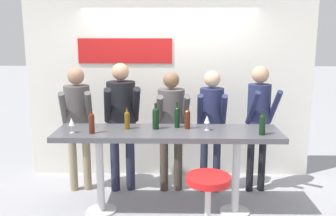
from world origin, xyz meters
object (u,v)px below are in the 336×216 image
person_center_left (171,119)px  wine_bottle_2 (187,118)px  tasting_table (168,142)px  bar_stool (208,199)px  wine_bottle_4 (156,117)px  person_far_left (78,116)px  person_center_right (259,114)px  wine_bottle_3 (127,119)px  wine_glass_1 (72,122)px  person_left (122,113)px  wine_bottle_0 (177,116)px  wine_bottle_5 (92,122)px  wine_bottle_1 (262,124)px  wine_glass_0 (207,120)px  person_center (211,117)px

person_center_left → wine_bottle_2: size_ratio=5.90×
tasting_table → bar_stool: tasting_table is taller
wine_bottle_4 → person_far_left: bearing=152.5°
bar_stool → person_center_right: person_center_right is taller
wine_bottle_3 → wine_glass_1: bearing=-163.0°
person_left → person_center_right: 1.83m
wine_bottle_0 → wine_bottle_5: bearing=-163.7°
bar_stool → wine_bottle_1: size_ratio=2.68×
bar_stool → wine_bottle_2: wine_bottle_2 is taller
person_left → wine_glass_1: bearing=-132.3°
wine_bottle_0 → wine_bottle_1: wine_bottle_0 is taller
person_far_left → wine_bottle_5: person_far_left is taller
person_left → wine_bottle_2: 1.03m
tasting_table → wine_glass_0: bearing=3.5°
person_far_left → person_center_left: 1.26m
wine_bottle_5 → wine_bottle_1: bearing=-0.8°
tasting_table → wine_bottle_5: 0.91m
tasting_table → wine_bottle_2: bearing=23.2°
person_left → wine_bottle_3: (0.15, -0.58, 0.06)m
tasting_table → bar_stool: (0.42, -0.72, -0.38)m
person_center_left → wine_glass_1: person_center_left is taller
wine_bottle_4 → wine_glass_0: wine_bottle_4 is taller
person_center_left → wine_bottle_2: person_center_left is taller
person_far_left → wine_bottle_4: person_far_left is taller
wine_bottle_1 → wine_glass_1: (-2.15, 0.04, -0.00)m
wine_glass_1 → wine_bottle_2: bearing=9.4°
tasting_table → wine_bottle_3: size_ratio=10.11×
wine_bottle_3 → wine_bottle_5: 0.43m
wine_bottle_3 → wine_bottle_4: size_ratio=0.84×
wine_bottle_2 → bar_stool: bearing=-77.3°
bar_stool → person_center: 1.45m
wine_bottle_2 → wine_glass_0: size_ratio=1.58×
person_left → wine_bottle_3: 0.60m
person_center_left → wine_glass_1: bearing=-152.0°
wine_bottle_1 → wine_glass_1: size_ratio=1.60×
bar_stool → wine_bottle_1: bearing=41.0°
wine_bottle_0 → wine_glass_0: (0.35, -0.12, -0.02)m
wine_bottle_2 → wine_bottle_5: 1.12m
person_center_right → wine_bottle_5: (-2.06, -0.78, 0.07)m
wine_bottle_1 → wine_bottle_2: wine_bottle_1 is taller
person_far_left → wine_bottle_4: size_ratio=5.47×
wine_bottle_1 → wine_bottle_5: 1.92m
wine_bottle_4 → wine_glass_0: size_ratio=1.76×
person_center → wine_glass_1: size_ratio=9.44×
person_far_left → person_left: (0.59, 0.01, 0.03)m
person_left → tasting_table: bearing=-57.0°
bar_stool → wine_bottle_5: wine_bottle_5 is taller
tasting_table → person_center_right: size_ratio=1.52×
tasting_table → wine_bottle_0: bearing=54.0°
wine_bottle_4 → person_center_left: bearing=72.7°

